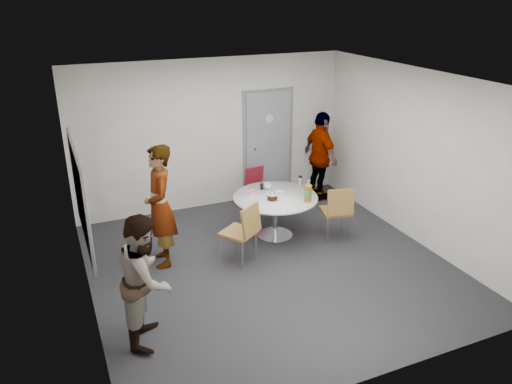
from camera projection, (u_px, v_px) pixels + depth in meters
name	position (u px, v px, depth m)	size (l,w,h in m)	color
floor	(270.00, 266.00, 7.33)	(5.00, 5.00, 0.00)	#242428
ceiling	(272.00, 80.00, 6.31)	(5.00, 5.00, 0.00)	silver
wall_back	(212.00, 135.00, 8.95)	(5.00, 5.00, 0.00)	silver
wall_left	(80.00, 210.00, 5.90)	(5.00, 5.00, 0.00)	silver
wall_right	(417.00, 157.00, 7.74)	(5.00, 5.00, 0.00)	silver
wall_front	(383.00, 267.00, 4.70)	(5.00, 5.00, 0.00)	silver
door	(268.00, 145.00, 9.46)	(1.02, 0.17, 2.12)	slate
whiteboard	(80.00, 196.00, 6.05)	(0.04, 1.90, 1.25)	slate
table	(278.00, 201.00, 7.98)	(1.35, 1.35, 1.06)	silver
chair_near_left	(244.00, 228.00, 7.19)	(0.64, 0.65, 0.94)	brown
chair_near_right	(338.00, 208.00, 7.87)	(0.53, 0.56, 0.92)	brown
chair_far	(257.00, 185.00, 9.04)	(0.41, 0.44, 0.80)	maroon
person_main	(160.00, 207.00, 7.09)	(0.66, 0.43, 1.81)	#A5C6EA
person_left	(146.00, 279.00, 5.56)	(0.76, 0.59, 1.56)	white
person_right	(321.00, 156.00, 9.38)	(1.00, 0.41, 1.70)	black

